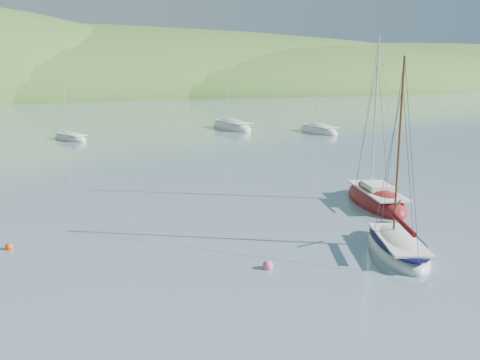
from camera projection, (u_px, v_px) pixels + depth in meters
name	position (u px, v px, depth m)	size (l,w,h in m)	color
ground	(305.00, 271.00, 23.27)	(700.00, 700.00, 0.00)	slate
shoreline_hills	(7.00, 93.00, 173.56)	(690.00, 135.00, 56.00)	#336024
daysailer_white	(397.00, 247.00, 25.66)	(4.79, 6.84, 9.89)	white
sloop_red	(376.00, 200.00, 34.61)	(4.86, 8.23, 11.52)	maroon
distant_sloop_a	(70.00, 139.00, 64.14)	(4.41, 6.45, 8.71)	white
distant_sloop_b	(231.00, 127.00, 75.10)	(4.11, 9.75, 13.56)	white
distant_sloop_d	(318.00, 131.00, 71.31)	(3.01, 8.14, 11.54)	white
mooring_buoys	(302.00, 233.00, 28.16)	(25.28, 9.82, 0.51)	yellow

